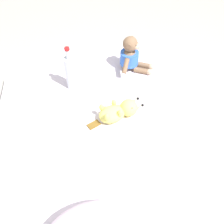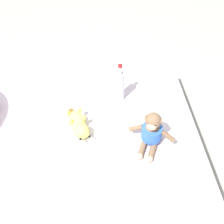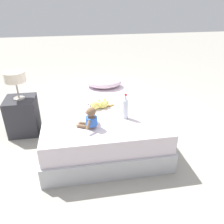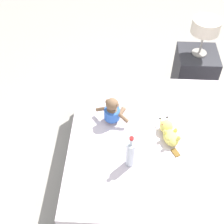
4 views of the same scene
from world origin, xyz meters
The scene contains 5 objects.
ground_plane centered at (0.00, 0.00, 0.00)m, with size 16.00×16.00×0.00m, color #9E998E.
bed centered at (0.00, 0.00, 0.22)m, with size 1.39×1.81×0.46m.
plush_monkey centered at (-0.16, -0.57, 0.55)m, with size 0.25×0.27×0.24m.
plush_yellow_creature centered at (-0.01, -0.14, 0.50)m, with size 0.33×0.16×0.10m.
glass_bottle centered at (0.24, -0.43, 0.57)m, with size 0.06×0.06×0.29m.
Camera 2 is at (-1.34, -0.21, 2.02)m, focal length 52.04 mm.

